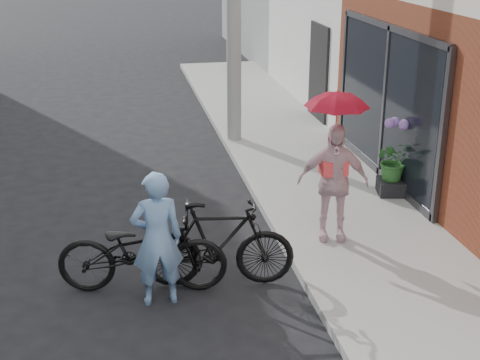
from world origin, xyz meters
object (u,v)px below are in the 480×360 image
object	(u,v)px
bike_left	(142,250)
bike_right	(219,244)
officer	(157,239)
kimono_woman	(333,182)
planter	(392,187)

from	to	relation	value
bike_left	bike_right	size ratio (longest dim) A/B	1.10
officer	kimono_woman	distance (m)	2.59
officer	bike_left	world-z (taller)	officer
officer	planter	size ratio (longest dim) A/B	3.67
bike_left	bike_right	bearing A→B (deg)	-83.44
kimono_woman	planter	xyz separation A→B (m)	(1.45, 1.34, -0.68)
bike_right	planter	xyz separation A→B (m)	(3.09, 2.11, -0.31)
bike_right	kimono_woman	size ratio (longest dim) A/B	1.13
bike_right	bike_left	bearing A→B (deg)	94.46
bike_left	planter	distance (m)	4.50
officer	kimono_woman	world-z (taller)	kimono_woman
bike_left	kimono_woman	world-z (taller)	kimono_woman
officer	bike_right	xyz separation A→B (m)	(0.73, 0.26, -0.26)
kimono_woman	planter	distance (m)	2.09
kimono_woman	bike_left	bearing A→B (deg)	-150.91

